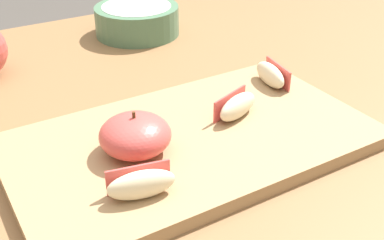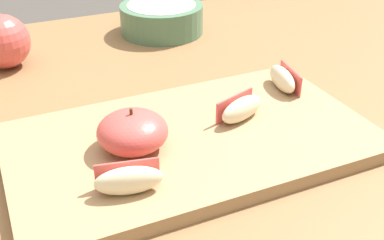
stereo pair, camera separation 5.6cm
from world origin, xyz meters
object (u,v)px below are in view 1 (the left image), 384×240
cutting_board (192,141)px  apple_wedge_front (271,75)px  apple_half_skin_up (135,135)px  apple_wedge_near_knife (141,184)px  ceramic_fruit_bowl (137,19)px  apple_wedge_right (237,106)px

cutting_board → apple_wedge_front: size_ratio=6.05×
apple_wedge_front → apple_half_skin_up: bearing=-166.4°
apple_wedge_front → apple_wedge_near_knife: same height
apple_half_skin_up → apple_wedge_near_knife: bearing=-111.5°
apple_wedge_near_knife → ceramic_fruit_bowl: (0.21, 0.45, -0.00)m
apple_wedge_front → ceramic_fruit_bowl: 0.33m
apple_half_skin_up → apple_wedge_right: 0.14m
apple_wedge_right → apple_wedge_near_knife: 0.19m
apple_wedge_right → ceramic_fruit_bowl: size_ratio=0.46×
apple_wedge_right → apple_wedge_near_knife: bearing=-154.9°
cutting_board → apple_wedge_near_knife: apple_wedge_near_knife is taller
apple_wedge_front → ceramic_fruit_bowl: size_ratio=0.45×
cutting_board → apple_wedge_right: 0.07m
apple_wedge_right → apple_half_skin_up: bearing=-177.4°
apple_half_skin_up → apple_wedge_front: size_ratio=1.13×
apple_half_skin_up → apple_wedge_near_knife: 0.08m
apple_half_skin_up → apple_wedge_front: apple_half_skin_up is taller
apple_wedge_near_knife → ceramic_fruit_bowl: 0.50m
apple_wedge_front → ceramic_fruit_bowl: (-0.05, 0.32, -0.00)m
apple_half_skin_up → apple_wedge_front: 0.24m
apple_wedge_right → apple_wedge_front: bearing=28.2°
cutting_board → apple_wedge_front: (0.16, 0.06, 0.02)m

